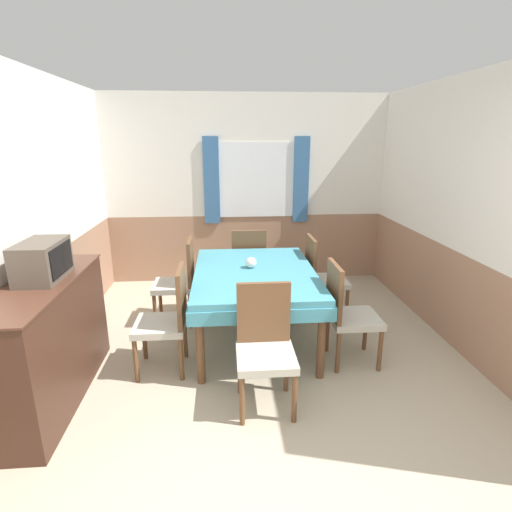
{
  "coord_description": "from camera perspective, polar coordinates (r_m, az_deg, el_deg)",
  "views": [
    {
      "loc": [
        -0.31,
        -1.83,
        2.01
      ],
      "look_at": [
        -0.01,
        1.92,
        0.9
      ],
      "focal_mm": 28.0,
      "sensor_mm": 36.0,
      "label": 1
    }
  ],
  "objects": [
    {
      "name": "chair_left_near",
      "position": [
        3.62,
        -12.45,
        -8.52
      ],
      "size": [
        0.44,
        0.44,
        0.95
      ],
      "rotation": [
        0.0,
        0.0,
        1.57
      ],
      "color": "brown",
      "rests_on": "ground_plane"
    },
    {
      "name": "ground_plane",
      "position": [
        2.74,
        4.01,
        -30.86
      ],
      "size": [
        16.0,
        16.0,
        0.0
      ],
      "primitive_type": "plane",
      "color": "tan"
    },
    {
      "name": "chair_right_near",
      "position": [
        3.74,
        12.85,
        -7.69
      ],
      "size": [
        0.44,
        0.44,
        0.95
      ],
      "rotation": [
        0.0,
        0.0,
        4.71
      ],
      "color": "brown",
      "rests_on": "ground_plane"
    },
    {
      "name": "chair_left_far",
      "position": [
        4.53,
        -10.83,
        -3.23
      ],
      "size": [
        0.44,
        0.44,
        0.95
      ],
      "rotation": [
        0.0,
        0.0,
        1.57
      ],
      "color": "brown",
      "rests_on": "ground_plane"
    },
    {
      "name": "wall_right",
      "position": [
        4.42,
        26.66,
        5.48
      ],
      "size": [
        0.05,
        4.18,
        2.6
      ],
      "color": "white",
      "rests_on": "ground_plane"
    },
    {
      "name": "chair_head_window",
      "position": [
        5.02,
        -1.08,
        -0.99
      ],
      "size": [
        0.44,
        0.44,
        0.95
      ],
      "color": "brown",
      "rests_on": "ground_plane"
    },
    {
      "name": "chair_right_far",
      "position": [
        4.63,
        9.28,
        -2.71
      ],
      "size": [
        0.44,
        0.44,
        0.95
      ],
      "rotation": [
        0.0,
        0.0,
        4.71
      ],
      "color": "brown",
      "rests_on": "ground_plane"
    },
    {
      "name": "sideboard",
      "position": [
        3.56,
        -27.55,
        -10.72
      ],
      "size": [
        0.46,
        1.51,
        0.98
      ],
      "color": "#3D2319",
      "rests_on": "ground_plane"
    },
    {
      "name": "wall_back",
      "position": [
        5.69,
        -1.33,
        9.37
      ],
      "size": [
        4.28,
        0.09,
        2.6
      ],
      "color": "white",
      "rests_on": "ground_plane"
    },
    {
      "name": "wall_left",
      "position": [
        4.14,
        -28.15,
        4.63
      ],
      "size": [
        0.05,
        4.18,
        2.6
      ],
      "color": "white",
      "rests_on": "ground_plane"
    },
    {
      "name": "dining_table",
      "position": [
        4.0,
        -0.18,
        -3.47
      ],
      "size": [
        1.22,
        1.68,
        0.75
      ],
      "color": "teal",
      "rests_on": "ground_plane"
    },
    {
      "name": "vase",
      "position": [
        4.03,
        -0.72,
        -0.94
      ],
      "size": [
        0.11,
        0.11,
        0.11
      ],
      "color": "silver",
      "rests_on": "dining_table"
    },
    {
      "name": "tv",
      "position": [
        3.41,
        -28.22,
        -0.56
      ],
      "size": [
        0.29,
        0.48,
        0.29
      ],
      "color": "#51473D",
      "rests_on": "sideboard"
    },
    {
      "name": "chair_head_near",
      "position": [
        3.12,
        1.3,
        -12.4
      ],
      "size": [
        0.44,
        0.44,
        0.95
      ],
      "rotation": [
        0.0,
        0.0,
        3.14
      ],
      "color": "brown",
      "rests_on": "ground_plane"
    }
  ]
}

